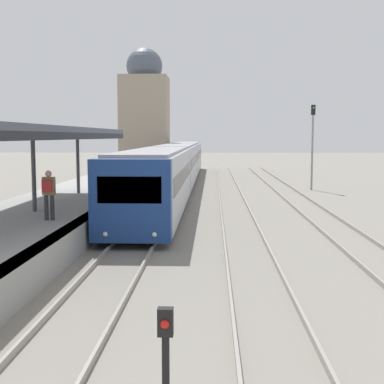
% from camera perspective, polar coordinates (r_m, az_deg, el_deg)
% --- Properties ---
extents(platform_canopy, '(4.00, 16.39, 3.13)m').
position_cam_1_polar(platform_canopy, '(20.67, -16.54, 6.27)').
color(platform_canopy, '#4C515B').
rests_on(platform_canopy, station_platform).
extents(person_on_platform, '(0.40, 0.40, 1.66)m').
position_cam_1_polar(person_on_platform, '(18.36, -15.05, 0.10)').
color(person_on_platform, '#2D2D33').
rests_on(person_on_platform, station_platform).
extents(train_near, '(2.72, 45.48, 3.14)m').
position_cam_1_polar(train_near, '(40.02, -1.65, 3.07)').
color(train_near, navy).
rests_on(train_near, ground_plane).
extents(signal_post_near, '(0.20, 0.21, 1.61)m').
position_cam_1_polar(signal_post_near, '(7.10, -2.83, -16.88)').
color(signal_post_near, black).
rests_on(signal_post_near, ground_plane).
extents(signal_mast_far, '(0.28, 0.29, 5.94)m').
position_cam_1_polar(signal_mast_far, '(38.43, 12.74, 5.67)').
color(signal_mast_far, gray).
rests_on(signal_mast_far, ground_plane).
extents(distant_domed_building, '(4.44, 4.44, 12.05)m').
position_cam_1_polar(distant_domed_building, '(51.65, -5.05, 8.09)').
color(distant_domed_building, gray).
rests_on(distant_domed_building, ground_plane).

